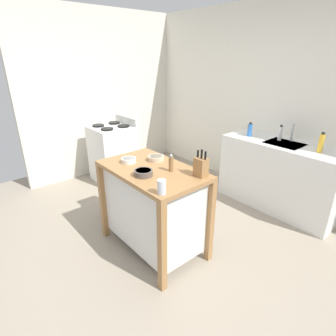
{
  "coord_description": "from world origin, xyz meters",
  "views": [
    {
      "loc": [
        1.83,
        -1.41,
        1.92
      ],
      "look_at": [
        -0.1,
        0.23,
        0.86
      ],
      "focal_mm": 29.15,
      "sensor_mm": 36.0,
      "label": 1
    }
  ],
  "objects_px": {
    "bowl_ceramic_wide": "(129,160)",
    "bowl_stoneware_deep": "(156,158)",
    "sink_faucet": "(292,133)",
    "bottle_spray_cleaner": "(250,130)",
    "bowl_ceramic_small": "(143,173)",
    "bottle_hand_soap": "(321,143)",
    "drinking_cup": "(162,187)",
    "pepper_grinder": "(171,163)",
    "stove": "(113,153)",
    "trash_bin": "(118,193)",
    "kitchen_island": "(153,205)",
    "bottle_dish_soap": "(280,133)",
    "knife_block": "(201,167)"
  },
  "relations": [
    {
      "from": "sink_faucet",
      "to": "stove",
      "type": "xyz_separation_m",
      "value": [
        -2.17,
        -1.38,
        -0.55
      ]
    },
    {
      "from": "pepper_grinder",
      "to": "trash_bin",
      "type": "distance_m",
      "value": 1.16
    },
    {
      "from": "knife_block",
      "to": "drinking_cup",
      "type": "xyz_separation_m",
      "value": [
        0.04,
        -0.48,
        -0.03
      ]
    },
    {
      "from": "drinking_cup",
      "to": "bottle_dish_soap",
      "type": "distance_m",
      "value": 2.12
    },
    {
      "from": "trash_bin",
      "to": "bottle_hand_soap",
      "type": "xyz_separation_m",
      "value": [
        1.6,
        1.73,
        0.69
      ]
    },
    {
      "from": "bowl_ceramic_small",
      "to": "drinking_cup",
      "type": "xyz_separation_m",
      "value": [
        0.38,
        -0.1,
        0.03
      ]
    },
    {
      "from": "kitchen_island",
      "to": "pepper_grinder",
      "type": "height_order",
      "value": "pepper_grinder"
    },
    {
      "from": "bottle_spray_cleaner",
      "to": "stove",
      "type": "relative_size",
      "value": 0.19
    },
    {
      "from": "kitchen_island",
      "to": "bottle_hand_soap",
      "type": "bearing_deg",
      "value": 65.17
    },
    {
      "from": "bottle_dish_soap",
      "to": "sink_faucet",
      "type": "bearing_deg",
      "value": 37.81
    },
    {
      "from": "bowl_stoneware_deep",
      "to": "trash_bin",
      "type": "bearing_deg",
      "value": -168.65
    },
    {
      "from": "bowl_ceramic_wide",
      "to": "bowl_stoneware_deep",
      "type": "bearing_deg",
      "value": 61.83
    },
    {
      "from": "kitchen_island",
      "to": "bottle_spray_cleaner",
      "type": "xyz_separation_m",
      "value": [
        -0.09,
        1.72,
        0.47
      ]
    },
    {
      "from": "sink_faucet",
      "to": "bottle_spray_cleaner",
      "type": "xyz_separation_m",
      "value": [
        -0.48,
        -0.22,
        -0.02
      ]
    },
    {
      "from": "bowl_stoneware_deep",
      "to": "bottle_hand_soap",
      "type": "xyz_separation_m",
      "value": [
        0.96,
        1.6,
        0.07
      ]
    },
    {
      "from": "kitchen_island",
      "to": "bowl_ceramic_small",
      "type": "xyz_separation_m",
      "value": [
        0.08,
        -0.16,
        0.43
      ]
    },
    {
      "from": "sink_faucet",
      "to": "bottle_spray_cleaner",
      "type": "bearing_deg",
      "value": -155.58
    },
    {
      "from": "bowl_stoneware_deep",
      "to": "sink_faucet",
      "type": "relative_size",
      "value": 0.75
    },
    {
      "from": "drinking_cup",
      "to": "stove",
      "type": "bearing_deg",
      "value": 160.09
    },
    {
      "from": "kitchen_island",
      "to": "bowl_stoneware_deep",
      "type": "bearing_deg",
      "value": 131.78
    },
    {
      "from": "bowl_ceramic_small",
      "to": "bottle_hand_soap",
      "type": "relative_size",
      "value": 0.72
    },
    {
      "from": "bowl_stoneware_deep",
      "to": "sink_faucet",
      "type": "bearing_deg",
      "value": 73.27
    },
    {
      "from": "bottle_dish_soap",
      "to": "stove",
      "type": "height_order",
      "value": "bottle_dish_soap"
    },
    {
      "from": "stove",
      "to": "kitchen_island",
      "type": "bearing_deg",
      "value": -17.36
    },
    {
      "from": "kitchen_island",
      "to": "bowl_ceramic_wide",
      "type": "distance_m",
      "value": 0.52
    },
    {
      "from": "bowl_ceramic_wide",
      "to": "stove",
      "type": "bearing_deg",
      "value": 156.92
    },
    {
      "from": "drinking_cup",
      "to": "sink_faucet",
      "type": "distance_m",
      "value": 2.2
    },
    {
      "from": "knife_block",
      "to": "sink_faucet",
      "type": "height_order",
      "value": "knife_block"
    },
    {
      "from": "bowl_ceramic_wide",
      "to": "bottle_dish_soap",
      "type": "relative_size",
      "value": 0.73
    },
    {
      "from": "pepper_grinder",
      "to": "bowl_stoneware_deep",
      "type": "bearing_deg",
      "value": 168.28
    },
    {
      "from": "bottle_spray_cleaner",
      "to": "drinking_cup",
      "type": "bearing_deg",
      "value": -74.55
    },
    {
      "from": "bowl_ceramic_small",
      "to": "trash_bin",
      "type": "bearing_deg",
      "value": 167.36
    },
    {
      "from": "bowl_ceramic_wide",
      "to": "bottle_hand_soap",
      "type": "relative_size",
      "value": 0.63
    },
    {
      "from": "pepper_grinder",
      "to": "bottle_hand_soap",
      "type": "height_order",
      "value": "bottle_hand_soap"
    },
    {
      "from": "bottle_dish_soap",
      "to": "drinking_cup",
      "type": "bearing_deg",
      "value": -85.07
    },
    {
      "from": "pepper_grinder",
      "to": "bottle_hand_soap",
      "type": "distance_m",
      "value": 1.79
    },
    {
      "from": "kitchen_island",
      "to": "bowl_ceramic_small",
      "type": "distance_m",
      "value": 0.47
    },
    {
      "from": "knife_block",
      "to": "sink_faucet",
      "type": "distance_m",
      "value": 1.71
    },
    {
      "from": "bowl_ceramic_small",
      "to": "bottle_spray_cleaner",
      "type": "xyz_separation_m",
      "value": [
        -0.17,
        1.88,
        0.04
      ]
    },
    {
      "from": "drinking_cup",
      "to": "trash_bin",
      "type": "bearing_deg",
      "value": 166.89
    },
    {
      "from": "pepper_grinder",
      "to": "trash_bin",
      "type": "bearing_deg",
      "value": -176.14
    },
    {
      "from": "trash_bin",
      "to": "bottle_dish_soap",
      "type": "distance_m",
      "value": 2.21
    },
    {
      "from": "pepper_grinder",
      "to": "bottle_spray_cleaner",
      "type": "relative_size",
      "value": 0.88
    },
    {
      "from": "drinking_cup",
      "to": "bottle_spray_cleaner",
      "type": "height_order",
      "value": "bottle_spray_cleaner"
    },
    {
      "from": "bottle_dish_soap",
      "to": "stove",
      "type": "bearing_deg",
      "value": -147.85
    },
    {
      "from": "bowl_ceramic_wide",
      "to": "bowl_stoneware_deep",
      "type": "height_order",
      "value": "bowl_stoneware_deep"
    },
    {
      "from": "bowl_stoneware_deep",
      "to": "drinking_cup",
      "type": "distance_m",
      "value": 0.73
    },
    {
      "from": "trash_bin",
      "to": "stove",
      "type": "xyz_separation_m",
      "value": [
        -1.0,
        0.52,
        0.14
      ]
    },
    {
      "from": "bowl_ceramic_small",
      "to": "trash_bin",
      "type": "xyz_separation_m",
      "value": [
        -0.86,
        0.19,
        -0.62
      ]
    },
    {
      "from": "knife_block",
      "to": "bottle_dish_soap",
      "type": "bearing_deg",
      "value": 95.05
    }
  ]
}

